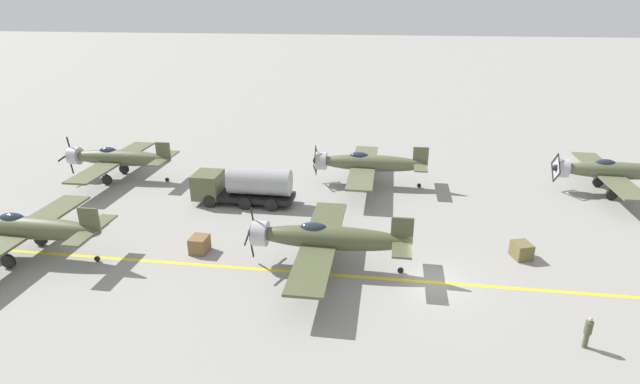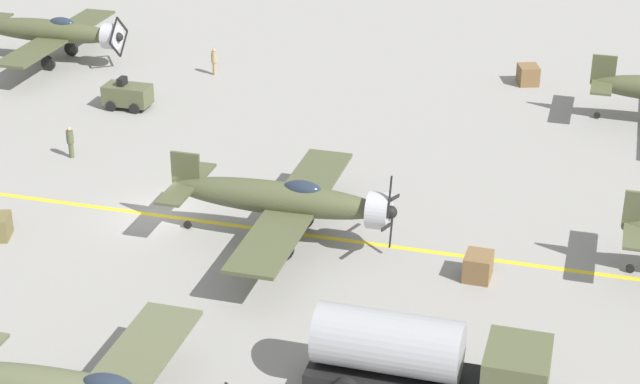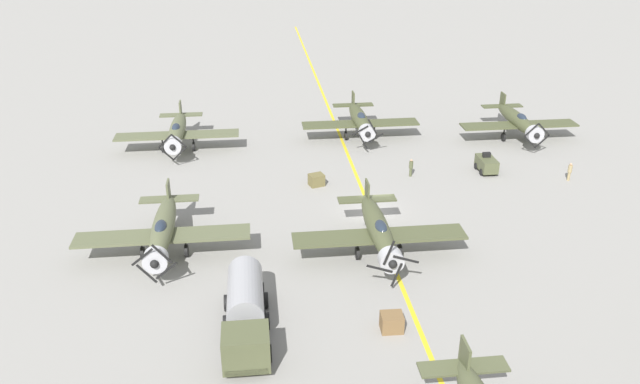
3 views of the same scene
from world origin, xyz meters
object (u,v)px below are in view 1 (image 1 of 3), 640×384
airplane_mid_right (367,163)px  airplane_mid_center (326,238)px  airplane_far_right (117,158)px  fuel_tanker (243,186)px  airplane_far_center (25,228)px  supply_crate_by_tanker (200,244)px  airplane_near_right (613,171)px  ground_crew_walking (588,331)px  supply_crate_outboard (522,250)px

airplane_mid_right → airplane_mid_center: airplane_mid_center is taller
airplane_far_right → fuel_tanker: bearing=-95.5°
airplane_far_center → supply_crate_by_tanker: size_ratio=9.34×
airplane_far_right → airplane_near_right: (2.63, -42.77, -0.00)m
supply_crate_by_tanker → fuel_tanker: bearing=-3.6°
airplane_far_center → airplane_mid_center: airplane_mid_center is taller
fuel_tanker → ground_crew_walking: 25.75m
airplane_mid_center → airplane_mid_right: bearing=5.5°
airplane_far_right → airplane_far_center: bearing=-161.3°
airplane_far_center → fuel_tanker: bearing=-46.6°
airplane_mid_right → airplane_near_right: bearing=-81.0°
airplane_mid_right → supply_crate_outboard: 15.87m
airplane_near_right → airplane_mid_right: bearing=76.7°
airplane_near_right → airplane_mid_center: (-15.74, 22.06, 0.00)m
airplane_far_center → supply_crate_by_tanker: 10.81m
airplane_mid_center → supply_crate_by_tanker: (0.83, 8.37, -1.48)m
airplane_near_right → airplane_mid_center: bearing=109.6°
supply_crate_outboard → fuel_tanker: bearing=72.8°
ground_crew_walking → fuel_tanker: bearing=54.8°
airplane_far_right → fuel_tanker: size_ratio=1.50×
ground_crew_walking → airplane_mid_right: bearing=29.3°
airplane_near_right → supply_crate_outboard: 16.19m
airplane_far_center → supply_crate_outboard: size_ratio=9.70×
supply_crate_by_tanker → airplane_mid_right: bearing=-35.7°
supply_crate_by_tanker → supply_crate_outboard: 20.65m
airplane_far_right → airplane_mid_center: bearing=-110.9°
supply_crate_outboard → supply_crate_by_tanker: bearing=96.1°
airplane_mid_right → supply_crate_outboard: size_ratio=9.70×
fuel_tanker → supply_crate_by_tanker: fuel_tanker is taller
airplane_far_right → supply_crate_outboard: 34.42m
airplane_mid_center → airplane_far_center: bearing=105.9°
airplane_mid_right → airplane_far_center: same height
airplane_far_center → ground_crew_walking: size_ratio=7.25×
fuel_tanker → supply_crate_by_tanker: (-8.38, 0.52, -0.97)m
airplane_far_center → airplane_near_right: bearing=-67.7°
airplane_mid_right → ground_crew_walking: (-20.48, -11.50, -1.11)m
airplane_far_center → supply_crate_outboard: airplane_far_center is taller
ground_crew_walking → supply_crate_by_tanker: ground_crew_walking is taller
airplane_mid_right → ground_crew_walking: airplane_mid_right is taller
airplane_mid_right → airplane_mid_center: (-14.84, 1.69, 0.00)m
airplane_near_right → ground_crew_walking: bearing=141.6°
airplane_mid_center → ground_crew_walking: 14.38m
airplane_far_right → airplane_mid_right: size_ratio=1.00×
supply_crate_by_tanker → supply_crate_outboard: (2.18, -20.54, -0.02)m
airplane_far_right → airplane_mid_right: airplane_far_right is taller
airplane_far_center → airplane_near_right: same height
supply_crate_outboard → ground_crew_walking: bearing=-173.3°
airplane_mid_center → airplane_far_right: bearing=69.6°
ground_crew_walking → airplane_near_right: bearing=-22.5°
airplane_far_center → airplane_mid_right: bearing=-52.1°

